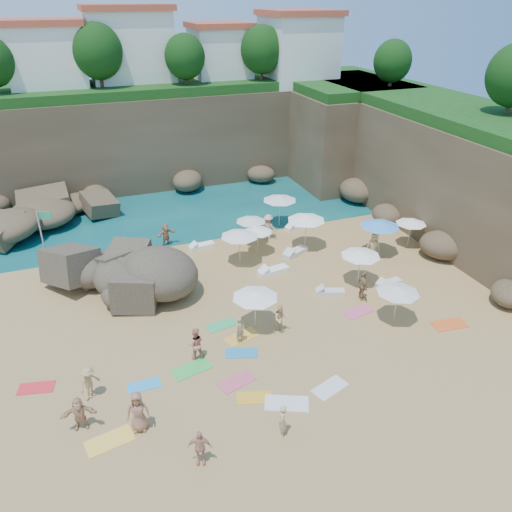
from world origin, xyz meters
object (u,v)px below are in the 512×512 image
object	(u,v)px
rock_outcrop	(100,295)
parasol_2	(251,219)
person_stand_6	(282,421)
parasol_1	(280,198)
person_stand_4	(373,246)
person_stand_1	(195,344)
person_stand_5	(166,234)
parasol_0	(239,234)
lounger_0	(202,246)
flag_pole	(44,235)
person_stand_3	(363,286)
person_stand_2	(268,227)

from	to	relation	value
rock_outcrop	parasol_2	world-z (taller)	parasol_2
rock_outcrop	person_stand_6	distance (m)	14.77
parasol_1	person_stand_4	world-z (taller)	parasol_1
person_stand_4	parasol_1	bearing A→B (deg)	142.01
person_stand_1	person_stand_5	size ratio (longest dim) A/B	1.06
parasol_0	person_stand_4	bearing A→B (deg)	-15.87
parasol_2	parasol_1	bearing A→B (deg)	34.94
person_stand_4	parasol_0	bearing A→B (deg)	-171.62
lounger_0	flag_pole	bearing A→B (deg)	172.34
lounger_0	person_stand_3	distance (m)	11.97
parasol_1	person_stand_1	bearing A→B (deg)	-127.01
parasol_2	person_stand_2	xyz separation A→B (m)	(1.41, 0.24, -0.90)
parasol_1	person_stand_4	xyz separation A→B (m)	(3.78, -7.17, -1.32)
parasol_1	person_stand_5	bearing A→B (deg)	-177.67
parasol_1	lounger_0	xyz separation A→B (m)	(-6.60, -1.74, -2.08)
person_stand_6	parasol_1	bearing A→B (deg)	-179.04
person_stand_1	lounger_0	bearing A→B (deg)	-98.75
person_stand_2	person_stand_3	world-z (taller)	person_stand_2
parasol_0	parasol_1	world-z (taller)	parasol_1
parasol_2	person_stand_1	xyz separation A→B (m)	(-6.84, -11.01, -0.97)
person_stand_2	person_stand_4	size ratio (longest dim) A/B	1.03
parasol_2	lounger_0	distance (m)	3.92
person_stand_1	person_stand_6	distance (m)	6.21
person_stand_3	parasol_0	bearing A→B (deg)	46.84
person_stand_1	person_stand_4	distance (m)	14.97
person_stand_3	person_stand_6	size ratio (longest dim) A/B	1.24
flag_pole	lounger_0	xyz separation A→B (m)	(9.84, 0.42, -2.68)
person_stand_5	person_stand_6	distance (m)	18.70
person_stand_4	person_stand_5	size ratio (longest dim) A/B	1.11
person_stand_1	person_stand_5	bearing A→B (deg)	-87.55
flag_pole	person_stand_4	world-z (taller)	flag_pole
person_stand_5	parasol_1	bearing A→B (deg)	-15.65
rock_outcrop	person_stand_1	bearing A→B (deg)	-62.83
lounger_0	person_stand_2	distance (m)	4.99
person_stand_1	person_stand_2	world-z (taller)	person_stand_2
flag_pole	person_stand_5	world-z (taller)	flag_pole
parasol_2	person_stand_4	world-z (taller)	parasol_2
parasol_2	person_stand_6	xyz separation A→B (m)	(-4.79, -16.88, -1.08)
rock_outcrop	person_stand_4	bearing A→B (deg)	-5.27
person_stand_2	person_stand_3	size ratio (longest dim) A/B	1.00
parasol_1	person_stand_1	size ratio (longest dim) A/B	1.49
rock_outcrop	person_stand_1	distance (m)	8.62
person_stand_1	person_stand_4	size ratio (longest dim) A/B	0.95
rock_outcrop	person_stand_2	world-z (taller)	person_stand_2
parasol_2	lounger_0	size ratio (longest dim) A/B	1.16
rock_outcrop	parasol_0	xyz separation A→B (m)	(9.05, 0.81, 2.13)
lounger_0	person_stand_3	bearing A→B (deg)	-64.13
parasol_2	person_stand_5	xyz separation A→B (m)	(-5.71, 1.80, -1.02)
parasol_0	person_stand_3	bearing A→B (deg)	-51.98
parasol_1	person_stand_5	world-z (taller)	parasol_1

